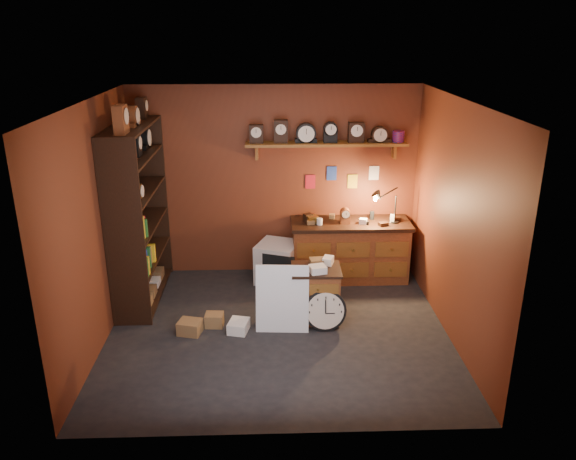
# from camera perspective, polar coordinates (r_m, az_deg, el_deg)

# --- Properties ---
(floor) EXTENTS (4.00, 4.00, 0.00)m
(floor) POSITION_cam_1_polar(r_m,az_deg,el_deg) (6.82, -1.01, -10.18)
(floor) COLOR black
(floor) RESTS_ON ground
(room_shell) EXTENTS (4.02, 3.62, 2.71)m
(room_shell) POSITION_cam_1_polar(r_m,az_deg,el_deg) (6.24, -0.71, 4.12)
(room_shell) COLOR maroon
(room_shell) RESTS_ON ground
(shelving_unit) EXTENTS (0.47, 1.60, 2.58)m
(shelving_unit) POSITION_cam_1_polar(r_m,az_deg,el_deg) (7.40, -15.23, 2.22)
(shelving_unit) COLOR black
(shelving_unit) RESTS_ON ground
(workbench) EXTENTS (1.67, 0.66, 1.36)m
(workbench) POSITION_cam_1_polar(r_m,az_deg,el_deg) (8.02, 6.30, -1.72)
(workbench) COLOR brown
(workbench) RESTS_ON ground
(low_cabinet) EXTENTS (0.61, 0.51, 0.77)m
(low_cabinet) POSITION_cam_1_polar(r_m,az_deg,el_deg) (6.91, 2.84, -6.24)
(low_cabinet) COLOR brown
(low_cabinet) RESTS_ON ground
(big_round_clock) EXTENTS (0.51, 0.17, 0.51)m
(big_round_clock) POSITION_cam_1_polar(r_m,az_deg,el_deg) (6.75, 3.80, -8.15)
(big_round_clock) COLOR black
(big_round_clock) RESTS_ON ground
(white_panel) EXTENTS (0.63, 0.21, 0.83)m
(white_panel) POSITION_cam_1_polar(r_m,az_deg,el_deg) (6.85, -0.57, -10.01)
(white_panel) COLOR silver
(white_panel) RESTS_ON ground
(mini_fridge) EXTENTS (0.70, 0.72, 0.57)m
(mini_fridge) POSITION_cam_1_polar(r_m,az_deg,el_deg) (7.93, -1.01, -3.32)
(mini_fridge) COLOR silver
(mini_fridge) RESTS_ON ground
(floor_box_a) EXTENTS (0.31, 0.28, 0.16)m
(floor_box_a) POSITION_cam_1_polar(r_m,az_deg,el_deg) (6.83, -9.93, -9.69)
(floor_box_a) COLOR brown
(floor_box_a) RESTS_ON ground
(floor_box_b) EXTENTS (0.27, 0.31, 0.13)m
(floor_box_b) POSITION_cam_1_polar(r_m,az_deg,el_deg) (6.80, -5.04, -9.71)
(floor_box_b) COLOR white
(floor_box_b) RESTS_ON ground
(floor_box_c) EXTENTS (0.23, 0.19, 0.16)m
(floor_box_c) POSITION_cam_1_polar(r_m,az_deg,el_deg) (6.93, -7.49, -9.04)
(floor_box_c) COLOR brown
(floor_box_c) RESTS_ON ground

